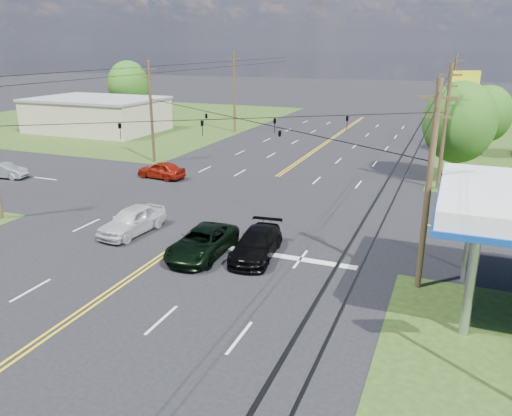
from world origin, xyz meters
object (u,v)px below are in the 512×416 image
at_px(pickup_dkgreen, 202,243).
at_px(pole_nw, 151,111).
at_px(sedan_silver, 5,171).
at_px(pickup_white, 132,220).
at_px(pole_left_far, 234,91).
at_px(tree_right_a, 459,122).
at_px(tree_right_b, 487,114).
at_px(retail_nw, 97,116).
at_px(pole_right_far, 452,99).
at_px(tree_far_l, 128,85).
at_px(pole_se, 429,186).
at_px(suv_black, 257,244).
at_px(pole_ne, 445,127).

bearing_deg(pickup_dkgreen, pole_nw, 127.86).
bearing_deg(sedan_silver, pickup_dkgreen, -117.42).
distance_m(pole_nw, pickup_white, 19.90).
xyz_separation_m(pole_left_far, tree_right_a, (27.00, -16.00, -0.30)).
bearing_deg(tree_right_b, retail_nw, -177.54).
height_order(pole_right_far, pickup_white, pole_right_far).
distance_m(pole_nw, pole_right_far, 32.20).
bearing_deg(tree_far_l, pickup_white, -54.53).
relative_size(tree_far_l, pickup_dkgreen, 1.66).
height_order(pole_se, pickup_dkgreen, pole_se).
bearing_deg(pole_nw, suv_black, -44.67).
xyz_separation_m(pole_ne, pickup_dkgreen, (-11.06, -18.42, -4.18)).
bearing_deg(pole_ne, sedan_silver, -163.75).
bearing_deg(pole_left_far, pole_ne, -36.16).
height_order(pole_left_far, pole_right_far, same).
height_order(pole_ne, tree_far_l, pole_ne).
distance_m(pole_left_far, pickup_white, 37.49).
bearing_deg(pole_nw, pickup_dkgreen, -50.95).
bearing_deg(pole_nw, pole_se, -34.70).
xyz_separation_m(retail_nw, tree_far_l, (-2.00, 10.00, 3.19)).
xyz_separation_m(retail_nw, pole_nw, (17.00, -13.00, 2.92)).
xyz_separation_m(pole_left_far, pickup_white, (9.50, -36.00, -4.36)).
bearing_deg(pickup_white, retail_nw, 136.78).
height_order(pole_ne, sedan_silver, pole_ne).
bearing_deg(pole_nw, tree_right_a, 6.34).
bearing_deg(pole_right_far, retail_nw, -172.06).
xyz_separation_m(pole_se, sedan_silver, (-34.31, 8.00, -4.28)).
bearing_deg(pole_ne, pole_se, -90.00).
relative_size(pole_se, tree_right_a, 1.16).
bearing_deg(pickup_white, pole_ne, 51.18).
bearing_deg(tree_right_b, pole_nw, -153.05).
relative_size(pole_ne, pole_right_far, 0.95).
xyz_separation_m(pole_se, pickup_dkgreen, (-11.06, -0.42, -4.18)).
height_order(tree_right_b, sedan_silver, tree_right_b).
distance_m(pole_se, tree_far_l, 60.88).
xyz_separation_m(retail_nw, pole_right_far, (43.00, 6.00, 3.17)).
bearing_deg(tree_right_a, pole_left_far, 149.35).
distance_m(pole_ne, tree_right_a, 3.16).
distance_m(pickup_white, sedan_silver, 19.13).
xyz_separation_m(retail_nw, pole_se, (43.00, -31.00, 2.92)).
xyz_separation_m(pole_nw, tree_right_a, (27.00, 3.00, -0.05)).
relative_size(pickup_dkgreen, sedan_silver, 1.36).
distance_m(pole_ne, tree_right_b, 15.42).
bearing_deg(retail_nw, pole_se, -35.79).
xyz_separation_m(pole_se, pickup_white, (-16.50, 1.00, -4.10)).
relative_size(retail_nw, suv_black, 3.20).
height_order(pole_se, suv_black, pole_se).
height_order(pole_nw, tree_far_l, pole_nw).
distance_m(pole_nw, pole_left_far, 19.00).
bearing_deg(pole_right_far, pole_nw, -143.84).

